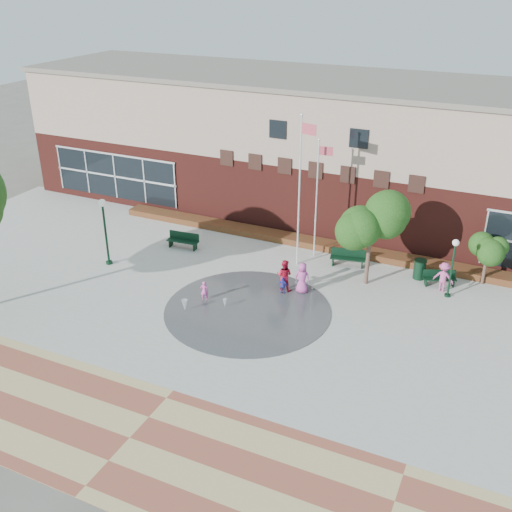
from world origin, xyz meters
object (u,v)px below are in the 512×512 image
at_px(bench_left, 183,243).
at_px(flagpole_left, 300,185).
at_px(flagpole_right, 317,193).
at_px(child_splash, 204,291).
at_px(trash_can, 420,269).

bearing_deg(bench_left, flagpole_left, 2.29).
xyz_separation_m(flagpole_right, child_splash, (-3.38, -7.35, -3.43)).
relative_size(bench_left, trash_can, 1.77).
height_order(flagpole_left, child_splash, flagpole_left).
height_order(flagpole_left, trash_can, flagpole_left).
bearing_deg(child_splash, trash_can, -167.34).
bearing_deg(flagpole_right, flagpole_left, -113.78).
xyz_separation_m(flagpole_left, trash_can, (6.72, 1.19, -4.29)).
bearing_deg(trash_can, bench_left, -171.37).
xyz_separation_m(flagpole_right, trash_can, (6.21, -0.27, -3.40)).
bearing_deg(trash_can, flagpole_left, -169.99).
bearing_deg(trash_can, child_splash, -143.57).
bearing_deg(child_splash, flagpole_left, -139.72).
distance_m(trash_can, child_splash, 11.92).
distance_m(flagpole_right, trash_can, 7.08).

